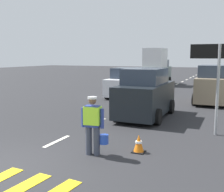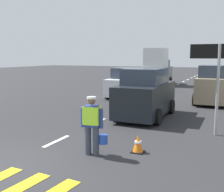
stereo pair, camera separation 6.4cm
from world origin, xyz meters
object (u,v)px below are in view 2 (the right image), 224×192
at_px(lane_direction_sign, 211,67).
at_px(car_parked_far, 212,86).
at_px(car_oncoming_lead, 126,84).
at_px(traffic_cone_near, 138,144).
at_px(road_worker, 93,123).
at_px(delivery_truck, 157,68).
at_px(car_outgoing_ahead, 146,95).

bearing_deg(lane_direction_sign, car_parked_far, 93.57).
bearing_deg(car_oncoming_lead, lane_direction_sign, -51.14).
relative_size(lane_direction_sign, car_parked_far, 0.82).
distance_m(traffic_cone_near, car_parked_far, 10.11).
height_order(road_worker, car_parked_far, car_parked_far).
distance_m(lane_direction_sign, delivery_truck, 17.89).
xyz_separation_m(traffic_cone_near, car_parked_far, (1.25, 10.01, 0.79)).
height_order(lane_direction_sign, car_outgoing_ahead, lane_direction_sign).
height_order(delivery_truck, car_oncoming_lead, delivery_truck).
bearing_deg(car_outgoing_ahead, road_worker, -88.67).
relative_size(traffic_cone_near, delivery_truck, 0.11).
height_order(traffic_cone_near, car_parked_far, car_parked_far).
relative_size(car_parked_far, car_oncoming_lead, 1.02).
bearing_deg(car_outgoing_ahead, lane_direction_sign, -32.25).
bearing_deg(traffic_cone_near, road_worker, -147.24).
xyz_separation_m(traffic_cone_near, delivery_truck, (-4.63, 19.58, 1.35)).
relative_size(traffic_cone_near, car_parked_far, 0.13).
bearing_deg(traffic_cone_near, lane_direction_sign, 59.30).
xyz_separation_m(lane_direction_sign, car_outgoing_ahead, (-2.93, 1.85, -1.36)).
relative_size(lane_direction_sign, delivery_truck, 0.70).
relative_size(traffic_cone_near, car_outgoing_ahead, 0.13).
height_order(traffic_cone_near, car_oncoming_lead, car_oncoming_lead).
relative_size(road_worker, car_parked_far, 0.43).
relative_size(delivery_truck, car_oncoming_lead, 1.19).
xyz_separation_m(road_worker, traffic_cone_near, (1.11, 0.71, -0.67)).
bearing_deg(delivery_truck, lane_direction_sign, -69.28).
height_order(lane_direction_sign, car_parked_far, lane_direction_sign).
distance_m(road_worker, lane_direction_sign, 4.77).
distance_m(car_parked_far, car_oncoming_lead, 5.64).
distance_m(delivery_truck, car_parked_far, 11.25).
relative_size(lane_direction_sign, car_oncoming_lead, 0.83).
bearing_deg(delivery_truck, car_oncoming_lead, -88.43).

